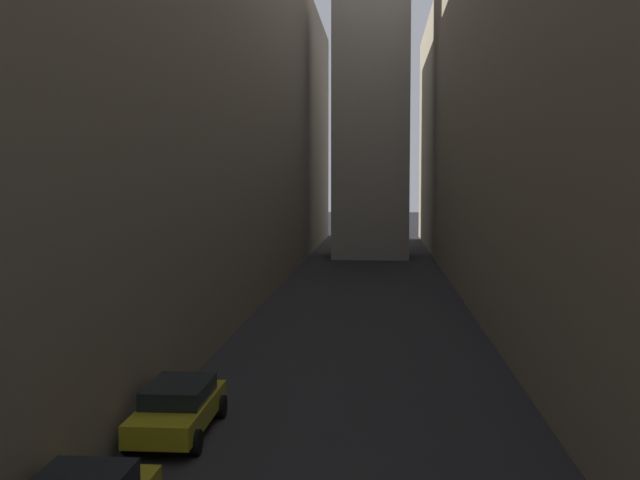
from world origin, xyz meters
TOP-DOWN VIEW (x-y plane):
  - ground_plane at (0.00, 48.00)m, footprint 264.00×264.00m
  - building_block_left at (-10.94, 50.00)m, footprint 10.88×108.00m
  - building_block_right at (12.94, 50.00)m, footprint 14.88×108.00m
  - parked_car_left_far at (-4.40, 26.66)m, footprint 1.89×4.59m

SIDE VIEW (x-z plane):
  - ground_plane at x=0.00m, z-range 0.00..0.00m
  - parked_car_left_far at x=-4.40m, z-range 0.05..1.41m
  - building_block_right at x=12.94m, z-range 0.00..22.87m
  - building_block_left at x=-10.94m, z-range 0.00..23.64m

